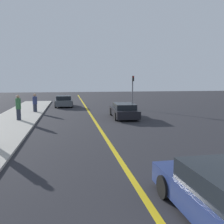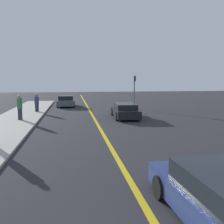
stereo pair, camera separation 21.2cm
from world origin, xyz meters
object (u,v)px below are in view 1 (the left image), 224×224
(pedestrian_far_standing, at_px, (18,107))
(car_far_distant, at_px, (63,101))
(pedestrian_by_sign, at_px, (35,103))
(car_ahead_center, at_px, (124,111))
(traffic_light, at_px, (133,88))

(pedestrian_far_standing, bearing_deg, car_far_distant, 72.62)
(pedestrian_by_sign, bearing_deg, car_far_distant, 64.31)
(car_far_distant, bearing_deg, pedestrian_far_standing, -109.66)
(car_ahead_center, distance_m, pedestrian_by_sign, 8.49)
(pedestrian_by_sign, xyz_separation_m, traffic_light, (9.57, 1.40, 1.21))
(traffic_light, bearing_deg, car_ahead_center, -111.42)
(pedestrian_by_sign, distance_m, traffic_light, 9.74)
(car_ahead_center, bearing_deg, pedestrian_far_standing, -174.19)
(pedestrian_far_standing, xyz_separation_m, traffic_light, (10.15, 6.02, 1.11))
(pedestrian_by_sign, bearing_deg, pedestrian_far_standing, -97.19)
(car_far_distant, distance_m, pedestrian_far_standing, 10.23)
(car_ahead_center, bearing_deg, traffic_light, 71.05)
(car_far_distant, bearing_deg, car_ahead_center, -64.38)
(pedestrian_far_standing, bearing_deg, car_ahead_center, 3.34)
(car_ahead_center, distance_m, car_far_distant, 10.51)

